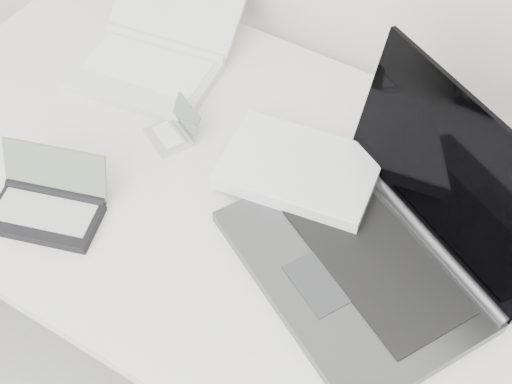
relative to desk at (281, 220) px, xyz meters
The scene contains 5 objects.
desk is the anchor object (origin of this frame).
laptop_large 0.17m from the desk, ahead, with size 0.61×0.51×0.29m.
netbook_open_white 0.47m from the desk, 155.96° to the left, with size 0.34×0.38×0.13m.
pda_silver 0.27m from the desk, behind, with size 0.11×0.12×0.07m.
palmtop_charcoal 0.42m from the desk, 146.12° to the right, with size 0.23×0.19×0.10m.
Camera 1 is at (0.37, 0.86, 1.74)m, focal length 50.00 mm.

